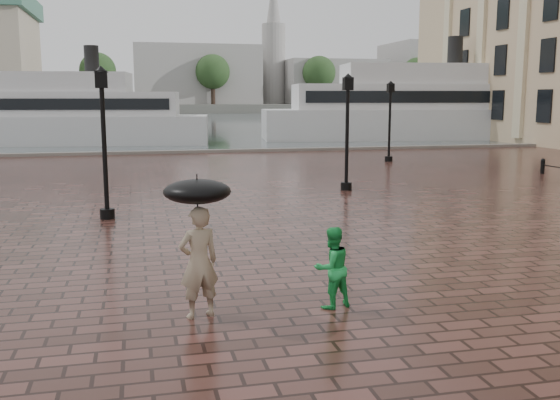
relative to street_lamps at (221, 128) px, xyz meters
name	(u,v)px	position (x,y,z in m)	size (l,w,h in m)	color
ground	(447,313)	(1.50, -17.50, -2.33)	(300.00, 300.00, 0.00)	#351E18
harbour_water	(168,120)	(1.50, 74.50, -2.33)	(240.00, 240.00, 0.00)	#465255
quay_edge	(215,153)	(1.50, 14.50, -2.33)	(80.00, 0.60, 0.30)	slate
far_shore	(155,107)	(1.50, 142.50, -1.33)	(300.00, 60.00, 2.00)	#4C4C47
distant_skyline	(341,75)	(49.64, 132.50, 7.13)	(102.50, 22.00, 33.00)	gray
far_trees	(156,71)	(1.50, 120.50, 7.09)	(188.00, 8.00, 13.50)	#2D2119
street_lamps	(221,128)	(0.00, 0.00, 0.00)	(21.44, 14.44, 4.40)	black
adult_pedestrian	(199,262)	(-2.63, -16.74, -1.38)	(0.69, 0.45, 1.88)	tan
child_pedestrian	(332,268)	(-0.33, -16.77, -1.61)	(0.70, 0.54, 1.43)	green
ferry_near	(58,115)	(-9.40, 24.54, -0.06)	(23.53, 8.37, 7.55)	silver
ferry_far	(417,108)	(20.61, 24.41, 0.33)	(27.59, 9.99, 8.85)	silver
umbrella	(197,191)	(-2.63, -16.74, -0.20)	(1.10, 1.10, 1.20)	black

